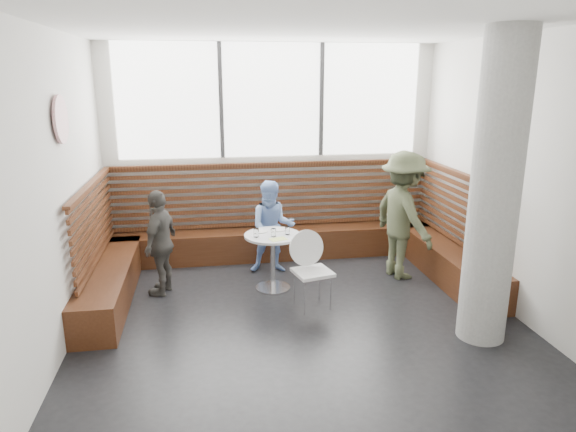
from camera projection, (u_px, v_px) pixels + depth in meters
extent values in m
cube|color=silver|center=(303.00, 186.00, 5.44)|extent=(5.00, 5.00, 3.20)
cube|color=black|center=(302.00, 323.00, 5.86)|extent=(5.00, 5.00, 0.01)
cube|color=white|center=(305.00, 26.00, 5.01)|extent=(5.00, 5.00, 0.01)
cube|color=white|center=(272.00, 100.00, 7.59)|extent=(4.50, 0.02, 1.65)
cube|color=#3F3F42|center=(221.00, 101.00, 7.46)|extent=(0.06, 0.04, 1.65)
cube|color=#3F3F42|center=(322.00, 100.00, 7.69)|extent=(0.06, 0.04, 1.65)
cube|color=#3A1D0E|center=(275.00, 243.00, 7.94)|extent=(5.00, 0.50, 0.45)
cube|color=#3A1D0E|center=(114.00, 276.00, 6.64)|extent=(0.50, 2.50, 0.45)
cube|color=#3A1D0E|center=(440.00, 257.00, 7.34)|extent=(0.50, 2.50, 0.45)
cube|color=#3F1F0F|center=(273.00, 195.00, 7.91)|extent=(4.88, 0.08, 0.98)
cube|color=#3F1F0F|center=(94.00, 223.00, 6.42)|extent=(0.08, 2.38, 0.98)
cube|color=#3F1F0F|center=(455.00, 207.00, 7.18)|extent=(0.08, 2.38, 0.98)
cylinder|color=gray|center=(495.00, 192.00, 5.16)|extent=(0.50, 0.50, 3.20)
cylinder|color=white|center=(61.00, 119.00, 5.25)|extent=(0.03, 0.50, 0.50)
cylinder|color=silver|center=(273.00, 288.00, 6.81)|extent=(0.46, 0.46, 0.03)
cylinder|color=silver|center=(273.00, 262.00, 6.71)|extent=(0.07, 0.07, 0.72)
cylinder|color=#B7B7BA|center=(273.00, 236.00, 6.62)|extent=(0.73, 0.73, 0.03)
cube|color=white|center=(313.00, 272.00, 6.14)|extent=(0.42, 0.40, 0.04)
cylinder|color=white|center=(310.00, 248.00, 6.25)|extent=(0.45, 0.10, 0.44)
cylinder|color=silver|center=(301.00, 297.00, 6.03)|extent=(0.02, 0.02, 0.43)
cylinder|color=silver|center=(329.00, 295.00, 6.09)|extent=(0.02, 0.02, 0.43)
cylinder|color=silver|center=(296.00, 287.00, 6.32)|extent=(0.02, 0.02, 0.43)
cylinder|color=silver|center=(323.00, 285.00, 6.38)|extent=(0.02, 0.02, 0.43)
imported|color=#484F35|center=(403.00, 215.00, 7.02)|extent=(0.91, 1.26, 1.77)
imported|color=#88ACEC|center=(272.00, 227.00, 7.25)|extent=(0.69, 0.57, 1.33)
imported|color=#4A4843|center=(161.00, 243.00, 6.52)|extent=(0.58, 0.86, 1.36)
cylinder|color=white|center=(261.00, 231.00, 6.73)|extent=(0.19, 0.19, 0.01)
cylinder|color=white|center=(278.00, 229.00, 6.80)|extent=(0.21, 0.21, 0.01)
cylinder|color=white|center=(256.00, 233.00, 6.49)|extent=(0.07, 0.07, 0.11)
cylinder|color=white|center=(273.00, 233.00, 6.52)|extent=(0.07, 0.07, 0.10)
cylinder|color=white|center=(287.00, 231.00, 6.61)|extent=(0.06, 0.06, 0.10)
cube|color=#A5C64C|center=(278.00, 239.00, 6.41)|extent=(0.24, 0.20, 0.00)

